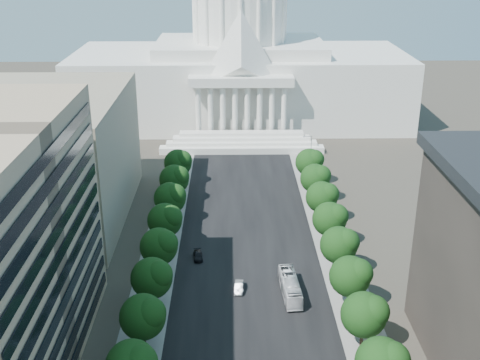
{
  "coord_description": "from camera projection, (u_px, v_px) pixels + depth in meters",
  "views": [
    {
      "loc": [
        -3.56,
        -34.36,
        63.09
      ],
      "look_at": [
        -1.61,
        83.05,
        15.9
      ],
      "focal_mm": 45.0,
      "sensor_mm": 36.0,
      "label": 1
    }
  ],
  "objects": [
    {
      "name": "sidewalk_left",
      "position": [
        164.0,
        233.0,
        138.66
      ],
      "size": [
        8.0,
        260.0,
        0.02
      ],
      "primitive_type": "cube",
      "color": "gray",
      "rests_on": "ground"
    },
    {
      "name": "tree_r_e",
      "position": [
        352.0,
        275.0,
        108.81
      ],
      "size": [
        7.79,
        7.6,
        9.97
      ],
      "color": "#33261C",
      "rests_on": "ground"
    },
    {
      "name": "tree_r_g",
      "position": [
        331.0,
        218.0,
        131.08
      ],
      "size": [
        7.79,
        7.6,
        9.97
      ],
      "color": "#33261C",
      "rests_on": "ground"
    },
    {
      "name": "streetlight_f",
      "position": [
        309.0,
        146.0,
        178.84
      ],
      "size": [
        2.61,
        0.44,
        9.0
      ],
      "color": "gray",
      "rests_on": "ground"
    },
    {
      "name": "tree_r_j",
      "position": [
        311.0,
        162.0,
        164.48
      ],
      "size": [
        7.79,
        7.6,
        9.97
      ],
      "color": "#33261C",
      "rests_on": "ground"
    },
    {
      "name": "streetlight_d",
      "position": [
        337.0,
        218.0,
        132.45
      ],
      "size": [
        2.61,
        0.44,
        9.0
      ],
      "color": "gray",
      "rests_on": "ground"
    },
    {
      "name": "tree_l_f",
      "position": [
        160.0,
        246.0,
        119.39
      ],
      "size": [
        7.79,
        7.6,
        9.97
      ],
      "color": "#33261C",
      "rests_on": "ground"
    },
    {
      "name": "tree_r_f",
      "position": [
        341.0,
        244.0,
        119.95
      ],
      "size": [
        7.79,
        7.6,
        9.97
      ],
      "color": "#33261C",
      "rests_on": "ground"
    },
    {
      "name": "car_silver",
      "position": [
        239.0,
        287.0,
        115.76
      ],
      "size": [
        1.91,
        4.64,
        1.49
      ],
      "primitive_type": "imported",
      "rotation": [
        0.0,
        0.0,
        -0.07
      ],
      "color": "#A1A3A9",
      "rests_on": "ground"
    },
    {
      "name": "streetlight_c",
      "position": [
        360.0,
        278.0,
        109.25
      ],
      "size": [
        2.61,
        0.44,
        9.0
      ],
      "color": "gray",
      "rests_on": "ground"
    },
    {
      "name": "sidewalk_right",
      "position": [
        328.0,
        232.0,
        139.24
      ],
      "size": [
        8.0,
        260.0,
        0.02
      ],
      "primitive_type": "cube",
      "color": "gray",
      "rests_on": "ground"
    },
    {
      "name": "tree_l_j",
      "position": [
        179.0,
        162.0,
        163.92
      ],
      "size": [
        7.79,
        7.6,
        9.97
      ],
      "color": "#33261C",
      "rests_on": "ground"
    },
    {
      "name": "tree_r_i",
      "position": [
        316.0,
        178.0,
        153.35
      ],
      "size": [
        7.79,
        7.6,
        9.97
      ],
      "color": "#33261C",
      "rests_on": "ground"
    },
    {
      "name": "tree_l_i",
      "position": [
        175.0,
        179.0,
        152.79
      ],
      "size": [
        7.79,
        7.6,
        9.97
      ],
      "color": "#33261C",
      "rests_on": "ground"
    },
    {
      "name": "tree_l_g",
      "position": [
        166.0,
        219.0,
        130.52
      ],
      "size": [
        7.79,
        7.6,
        9.97
      ],
      "color": "#33261C",
      "rests_on": "ground"
    },
    {
      "name": "city_bus",
      "position": [
        290.0,
        287.0,
        114.07
      ],
      "size": [
        3.68,
        12.73,
        3.5
      ],
      "primitive_type": "imported",
      "rotation": [
        0.0,
        0.0,
        0.06
      ],
      "color": "silver",
      "rests_on": "ground"
    },
    {
      "name": "tree_l_d",
      "position": [
        144.0,
        316.0,
        97.12
      ],
      "size": [
        7.79,
        7.6,
        9.97
      ],
      "color": "#33261C",
      "rests_on": "ground"
    },
    {
      "name": "streetlight_e",
      "position": [
        321.0,
        177.0,
        155.64
      ],
      "size": [
        2.61,
        0.44,
        9.0
      ],
      "color": "gray",
      "rests_on": "ground"
    },
    {
      "name": "capitol",
      "position": [
        240.0,
        66.0,
        219.52
      ],
      "size": [
        120.0,
        56.0,
        73.0
      ],
      "color": "white",
      "rests_on": "ground"
    },
    {
      "name": "office_block_left_far",
      "position": [
        43.0,
        158.0,
        141.89
      ],
      "size": [
        38.0,
        52.0,
        30.0
      ],
      "primitive_type": "cube",
      "color": "gray",
      "rests_on": "ground"
    },
    {
      "name": "car_dark_b",
      "position": [
        198.0,
        256.0,
        127.33
      ],
      "size": [
        2.36,
        4.74,
        1.32
      ],
      "primitive_type": "imported",
      "rotation": [
        0.0,
        0.0,
        0.11
      ],
      "color": "black",
      "rests_on": "ground"
    },
    {
      "name": "tree_l_h",
      "position": [
        171.0,
        197.0,
        141.66
      ],
      "size": [
        7.79,
        7.6,
        9.97
      ],
      "color": "#33261C",
      "rests_on": "ground"
    },
    {
      "name": "tree_r_h",
      "position": [
        323.0,
        196.0,
        142.21
      ],
      "size": [
        7.79,
        7.6,
        9.97
      ],
      "color": "#33261C",
      "rests_on": "ground"
    },
    {
      "name": "tree_r_d",
      "position": [
        366.0,
        314.0,
        97.68
      ],
      "size": [
        7.79,
        7.6,
        9.97
      ],
      "color": "#33261C",
      "rests_on": "ground"
    },
    {
      "name": "tree_l_e",
      "position": [
        153.0,
        277.0,
        108.26
      ],
      "size": [
        7.79,
        7.6,
        9.97
      ],
      "color": "#33261C",
      "rests_on": "ground"
    },
    {
      "name": "road_asphalt",
      "position": [
        246.0,
        232.0,
        138.95
      ],
      "size": [
        30.0,
        260.0,
        0.01
      ],
      "primitive_type": "cube",
      "color": "black",
      "rests_on": "ground"
    }
  ]
}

